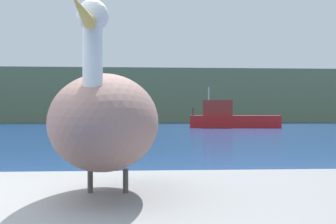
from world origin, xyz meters
TOP-DOWN VIEW (x-y plane):
  - hillside_backdrop at (0.00, 62.87)m, footprint 140.00×12.33m
  - pelican at (1.22, 0.40)m, footprint 0.65×1.44m
  - fishing_boat_red at (9.63, 36.83)m, footprint 8.01×4.06m
  - mooring_buoy at (0.81, 7.50)m, footprint 0.62×0.62m

SIDE VIEW (x-z plane):
  - mooring_buoy at x=0.81m, z-range 0.00..0.62m
  - fishing_boat_red at x=9.63m, z-range -0.96..2.62m
  - pelican at x=1.22m, z-range 0.77..1.72m
  - hillside_backdrop at x=0.00m, z-range 0.00..7.21m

